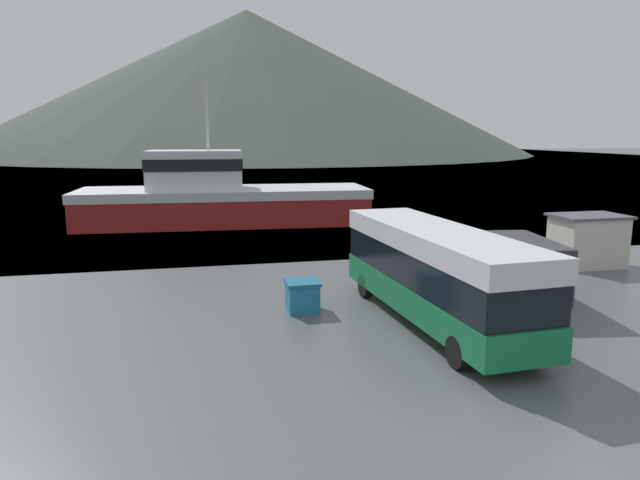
% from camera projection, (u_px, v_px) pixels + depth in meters
% --- Properties ---
extents(ground_plane, '(400.00, 400.00, 0.00)m').
position_uv_depth(ground_plane, '(571.00, 470.00, 10.59)').
color(ground_plane, '#515456').
extents(water_surface, '(240.00, 240.00, 0.00)m').
position_uv_depth(water_surface, '(219.00, 158.00, 143.21)').
color(water_surface, '#475B6B').
rests_on(water_surface, ground).
extents(hill_backdrop, '(174.30, 174.30, 44.08)m').
position_uv_depth(hill_backdrop, '(248.00, 83.00, 181.47)').
color(hill_backdrop, '#424C42').
rests_on(hill_backdrop, ground).
extents(tour_bus, '(3.07, 10.17, 3.17)m').
position_uv_depth(tour_bus, '(435.00, 270.00, 18.48)').
color(tour_bus, '#146B3D').
rests_on(tour_bus, ground).
extents(delivery_van, '(2.91, 6.07, 2.34)m').
position_uv_depth(delivery_van, '(513.00, 265.00, 21.56)').
color(delivery_van, '#2D2D33').
rests_on(delivery_van, ground).
extents(fishing_boat, '(19.87, 6.92, 9.55)m').
position_uv_depth(fishing_boat, '(219.00, 196.00, 39.17)').
color(fishing_boat, maroon).
rests_on(fishing_boat, water_surface).
extents(storage_bin, '(1.17, 1.21, 1.08)m').
position_uv_depth(storage_bin, '(302.00, 295.00, 20.04)').
color(storage_bin, teal).
rests_on(storage_bin, ground).
extents(dock_kiosk, '(3.28, 2.26, 2.43)m').
position_uv_depth(dock_kiosk, '(587.00, 240.00, 26.70)').
color(dock_kiosk, beige).
rests_on(dock_kiosk, ground).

